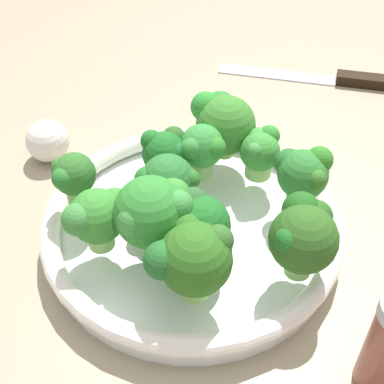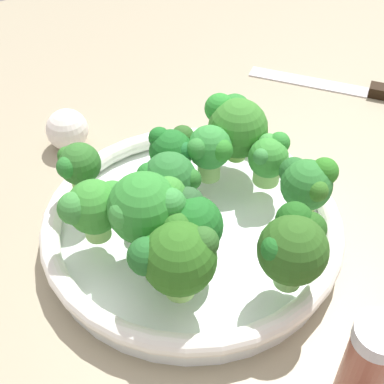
% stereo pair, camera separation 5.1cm
% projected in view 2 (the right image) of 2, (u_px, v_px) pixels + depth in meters
% --- Properties ---
extents(ground_plane, '(1.30, 1.30, 0.03)m').
position_uv_depth(ground_plane, '(202.00, 223.00, 0.59)').
color(ground_plane, gray).
extents(bowl, '(0.30, 0.30, 0.04)m').
position_uv_depth(bowl, '(192.00, 226.00, 0.55)').
color(bowl, white).
rests_on(bowl, ground_plane).
extents(broccoli_floret_0, '(0.05, 0.06, 0.06)m').
position_uv_depth(broccoli_floret_0, '(169.00, 180.00, 0.52)').
color(broccoli_floret_0, '#89C35F').
rests_on(broccoli_floret_0, bowl).
extents(broccoli_floret_1, '(0.05, 0.05, 0.06)m').
position_uv_depth(broccoli_floret_1, '(172.00, 150.00, 0.55)').
color(broccoli_floret_1, '#76B64F').
rests_on(broccoli_floret_1, bowl).
extents(broccoli_floret_2, '(0.06, 0.05, 0.06)m').
position_uv_depth(broccoli_floret_2, '(307.00, 184.00, 0.51)').
color(broccoli_floret_2, '#92BD59').
rests_on(broccoli_floret_2, bowl).
extents(broccoli_floret_3, '(0.04, 0.05, 0.05)m').
position_uv_depth(broccoli_floret_3, '(269.00, 157.00, 0.55)').
color(broccoli_floret_3, '#93CD6B').
rests_on(broccoli_floret_3, bowl).
extents(broccoli_floret_4, '(0.04, 0.05, 0.06)m').
position_uv_depth(broccoli_floret_4, '(77.00, 167.00, 0.53)').
color(broccoli_floret_4, '#79B94C').
rests_on(broccoli_floret_4, bowl).
extents(broccoli_floret_5, '(0.05, 0.07, 0.06)m').
position_uv_depth(broccoli_floret_5, '(94.00, 207.00, 0.49)').
color(broccoli_floret_5, '#9EDA71').
rests_on(broccoli_floret_5, bowl).
extents(broccoli_floret_6, '(0.07, 0.07, 0.07)m').
position_uv_depth(broccoli_floret_6, '(295.00, 245.00, 0.45)').
color(broccoli_floret_6, '#83C466').
rests_on(broccoli_floret_6, bowl).
extents(broccoli_floret_7, '(0.07, 0.07, 0.08)m').
position_uv_depth(broccoli_floret_7, '(146.00, 208.00, 0.47)').
color(broccoli_floret_7, '#90C268').
rests_on(broccoli_floret_7, bowl).
extents(broccoli_floret_8, '(0.06, 0.07, 0.07)m').
position_uv_depth(broccoli_floret_8, '(175.00, 258.00, 0.44)').
color(broccoli_floret_8, '#90CD61').
rests_on(broccoli_floret_8, bowl).
extents(broccoli_floret_9, '(0.06, 0.06, 0.06)m').
position_uv_depth(broccoli_floret_9, '(189.00, 226.00, 0.47)').
color(broccoli_floret_9, '#8EC066').
rests_on(broccoli_floret_9, bowl).
extents(broccoli_floret_10, '(0.05, 0.05, 0.06)m').
position_uv_depth(broccoli_floret_10, '(210.00, 150.00, 0.55)').
color(broccoli_floret_10, '#8FC067').
rests_on(broccoli_floret_10, bowl).
extents(broccoli_floret_11, '(0.07, 0.06, 0.07)m').
position_uv_depth(broccoli_floret_11, '(235.00, 124.00, 0.57)').
color(broccoli_floret_11, '#88C355').
rests_on(broccoli_floret_11, bowl).
extents(knife, '(0.22, 0.18, 0.01)m').
position_uv_depth(knife, '(369.00, 90.00, 0.75)').
color(knife, silver).
rests_on(knife, ground_plane).
extents(garlic_bulb, '(0.05, 0.05, 0.05)m').
position_uv_depth(garlic_bulb, '(67.00, 130.00, 0.65)').
color(garlic_bulb, white).
rests_on(garlic_bulb, ground_plane).
extents(pepper_shaker, '(0.04, 0.04, 0.10)m').
position_uv_depth(pepper_shaker, '(366.00, 368.00, 0.40)').
color(pepper_shaker, brown).
rests_on(pepper_shaker, ground_plane).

